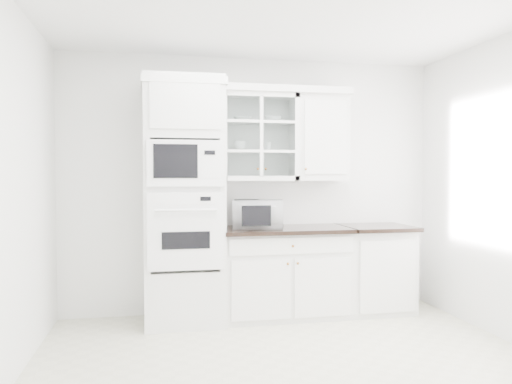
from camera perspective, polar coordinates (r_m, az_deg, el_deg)
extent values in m
cube|color=beige|center=(3.93, 4.69, -19.75)|extent=(4.00, 3.50, 0.01)
cube|color=white|center=(5.35, -0.39, 0.80)|extent=(4.00, 0.02, 2.70)
cube|color=white|center=(3.65, -26.86, 0.02)|extent=(0.02, 3.50, 2.70)
cube|color=white|center=(3.86, 4.82, 20.56)|extent=(4.00, 3.50, 0.02)
cube|color=silver|center=(4.95, -8.25, -1.06)|extent=(0.76, 0.65, 2.40)
cube|color=white|center=(4.64, -8.02, -4.49)|extent=(0.70, 0.03, 0.72)
cube|color=black|center=(4.63, -8.00, -5.49)|extent=(0.44, 0.01, 0.16)
cube|color=white|center=(4.61, -8.06, 3.25)|extent=(0.70, 0.03, 0.43)
cube|color=black|center=(4.59, -9.17, 3.50)|extent=(0.40, 0.01, 0.31)
cube|color=silver|center=(5.23, 3.27, -9.28)|extent=(1.30, 0.60, 0.88)
cube|color=black|center=(5.12, 3.38, -4.30)|extent=(1.32, 0.67, 0.04)
cube|color=silver|center=(5.56, 13.42, -8.65)|extent=(0.70, 0.60, 0.88)
cube|color=black|center=(5.46, 13.61, -3.97)|extent=(0.72, 0.67, 0.04)
cube|color=silver|center=(5.22, 0.25, 6.26)|extent=(0.80, 0.33, 0.90)
cube|color=silver|center=(5.21, 0.25, 4.61)|extent=(0.74, 0.29, 0.02)
cube|color=silver|center=(5.23, 0.26, 7.90)|extent=(0.74, 0.29, 0.02)
cube|color=silver|center=(5.39, 7.34, 6.11)|extent=(0.55, 0.33, 0.90)
cube|color=white|center=(5.23, -0.84, 11.60)|extent=(2.14, 0.38, 0.07)
imported|color=white|center=(5.08, 0.23, -2.50)|extent=(0.57, 0.51, 0.29)
imported|color=white|center=(5.20, -1.49, 8.31)|extent=(0.23, 0.23, 0.05)
imported|color=white|center=(5.27, 1.83, 8.29)|extent=(0.21, 0.21, 0.06)
imported|color=white|center=(5.19, -1.82, 5.27)|extent=(0.14, 0.14, 0.10)
imported|color=white|center=(5.22, 1.31, 5.23)|extent=(0.12, 0.12, 0.09)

